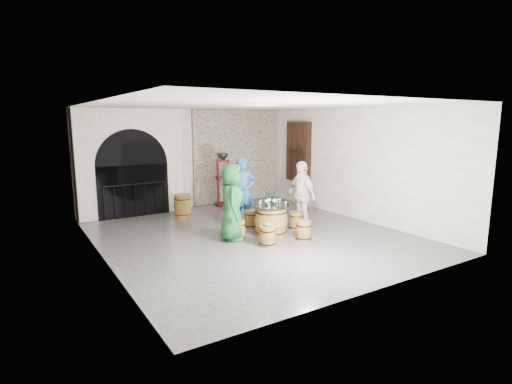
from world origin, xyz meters
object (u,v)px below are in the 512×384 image
barrel_stool_near_left (267,236)px  wine_bottle_right (269,198)px  person_green (232,202)px  wine_bottle_left (266,200)px  person_blue (243,191)px  barrel_stool_right (296,221)px  corking_press (223,175)px  barrel_stool_left (238,230)px  barrel_table (271,220)px  wine_bottle_center (274,199)px  person_white (301,195)px  side_barrel (183,206)px  barrel_stool_far (251,219)px  barrel_stool_near_right (304,231)px

barrel_stool_near_left → wine_bottle_right: size_ratio=1.43×
person_green → wine_bottle_left: person_green is taller
person_blue → barrel_stool_right: bearing=-36.6°
person_green → wine_bottle_left: (0.93, -0.09, -0.02)m
person_blue → corking_press: bearing=88.5°
barrel_stool_left → wine_bottle_left: bearing=-5.0°
wine_bottle_left → barrel_table: bearing=-40.8°
barrel_stool_left → barrel_stool_right: same height
barrel_stool_left → wine_bottle_center: (0.98, -0.12, 0.67)m
person_white → wine_bottle_left: size_ratio=5.53×
side_barrel → wine_bottle_left: bearing=-69.8°
barrel_stool_far → person_green: bearing=-143.3°
side_barrel → wine_bottle_right: bearing=-66.3°
person_blue → side_barrel: bearing=136.4°
wine_bottle_right → barrel_stool_left: bearing=-177.4°
barrel_stool_far → person_green: (-0.97, -0.72, 0.69)m
barrel_stool_near_left → wine_bottle_right: bearing=54.1°
wine_bottle_center → wine_bottle_right: size_ratio=1.00×
barrel_stool_right → barrel_stool_near_left: (-1.44, -0.79, 0.00)m
barrel_stool_near_right → wine_bottle_right: size_ratio=1.43×
corking_press → barrel_stool_near_left: bearing=-96.9°
barrel_stool_near_left → side_barrel: 3.71m
side_barrel → barrel_table: bearing=-68.8°
barrel_stool_far → wine_bottle_right: 0.98m
barrel_stool_near_right → corking_press: corking_press is taller
barrel_stool_near_right → person_white: (0.62, 0.90, 0.67)m
barrel_stool_left → barrel_stool_right: size_ratio=1.00×
barrel_stool_far → person_green: 1.39m
corking_press → side_barrel: bearing=-147.1°
wine_bottle_center → barrel_stool_near_left: bearing=-133.4°
barrel_stool_near_right → corking_press: size_ratio=0.26×
barrel_stool_far → person_blue: (-0.02, 0.37, 0.70)m
person_blue → side_barrel: person_blue is taller
person_green → barrel_stool_left: bearing=-71.9°
wine_bottle_left → person_blue: bearing=89.0°
wine_bottle_center → wine_bottle_right: same height
person_white → wine_bottle_left: person_white is taller
side_barrel → corking_press: corking_press is taller
barrel_stool_far → wine_bottle_center: size_ratio=1.43×
barrel_stool_far → wine_bottle_center: wine_bottle_center is taller
barrel_stool_near_left → wine_bottle_right: (0.63, 0.87, 0.67)m
barrel_stool_right → barrel_stool_near_right: (-0.45, -0.88, 0.00)m
side_barrel → barrel_stool_left: bearing=-84.4°
barrel_stool_near_right → barrel_stool_near_left: same height
barrel_stool_near_left → person_white: 1.93m
barrel_table → barrel_stool_left: size_ratio=2.16×
barrel_stool_near_left → person_blue: size_ratio=0.25×
corking_press → wine_bottle_right: bearing=-90.9°
barrel_stool_left → barrel_stool_far: size_ratio=1.00×
barrel_stool_far → person_blue: person_blue is taller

